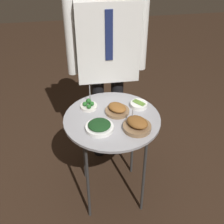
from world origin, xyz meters
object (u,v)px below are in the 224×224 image
at_px(serving_cart, 112,125).
at_px(waiter_figure, 107,49).
at_px(bowl_spinach_front_left, 99,127).
at_px(bowl_asparagus_front_center, 139,105).
at_px(bowl_roast_far_rim, 117,109).
at_px(bowl_broccoli_back_left, 89,105).
at_px(bowl_roast_mid_left, 137,125).

xyz_separation_m(serving_cart, waiter_figure, (0.03, 0.46, 0.34)).
distance_m(serving_cart, bowl_spinach_front_left, 0.16).
relative_size(serving_cart, bowl_spinach_front_left, 4.10).
bearing_deg(serving_cart, bowl_asparagus_front_center, 27.51).
bearing_deg(bowl_roast_far_rim, bowl_asparagus_front_center, 16.24).
distance_m(bowl_roast_far_rim, waiter_figure, 0.47).
xyz_separation_m(bowl_roast_far_rim, bowl_spinach_front_left, (-0.14, -0.16, -0.00)).
height_order(bowl_roast_far_rim, waiter_figure, waiter_figure).
bearing_deg(serving_cart, bowl_spinach_front_left, -132.05).
distance_m(serving_cart, waiter_figure, 0.57).
bearing_deg(bowl_broccoli_back_left, bowl_roast_mid_left, -44.70).
relative_size(bowl_spinach_front_left, waiter_figure, 0.11).
height_order(bowl_spinach_front_left, waiter_figure, waiter_figure).
xyz_separation_m(serving_cart, bowl_roast_far_rim, (0.04, 0.06, 0.08)).
height_order(serving_cart, waiter_figure, waiter_figure).
distance_m(bowl_spinach_front_left, bowl_broccoli_back_left, 0.25).
relative_size(serving_cart, bowl_roast_far_rim, 4.37).
relative_size(bowl_spinach_front_left, bowl_asparagus_front_center, 1.52).
height_order(bowl_spinach_front_left, bowl_broccoli_back_left, bowl_broccoli_back_left).
xyz_separation_m(bowl_roast_far_rim, bowl_roast_mid_left, (0.09, -0.19, 0.01)).
distance_m(bowl_asparagus_front_center, bowl_broccoli_back_left, 0.34).
relative_size(bowl_broccoli_back_left, waiter_figure, 0.10).
distance_m(bowl_spinach_front_left, bowl_asparagus_front_center, 0.36).
bearing_deg(bowl_asparagus_front_center, waiter_figure, 115.73).
relative_size(bowl_asparagus_front_center, waiter_figure, 0.07).
height_order(bowl_spinach_front_left, bowl_asparagus_front_center, bowl_spinach_front_left).
bearing_deg(bowl_roast_far_rim, bowl_broccoli_back_left, 156.08).
xyz_separation_m(bowl_spinach_front_left, bowl_asparagus_front_center, (0.30, 0.21, -0.01)).
distance_m(bowl_roast_far_rim, bowl_spinach_front_left, 0.21).
height_order(serving_cart, bowl_spinach_front_left, bowl_spinach_front_left).
bearing_deg(waiter_figure, serving_cart, -93.89).
bearing_deg(bowl_asparagus_front_center, bowl_roast_mid_left, -104.93).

